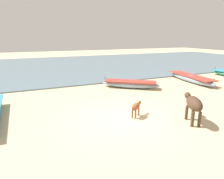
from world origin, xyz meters
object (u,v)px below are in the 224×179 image
fishing_boat_3 (130,84)px  cow_adult_dark (193,104)px  calf_near_rust (136,107)px  fishing_boat_2 (191,78)px

fishing_boat_3 → cow_adult_dark: size_ratio=2.29×
fishing_boat_3 → calf_near_rust: 4.93m
fishing_boat_2 → calf_near_rust: fishing_boat_2 is taller
fishing_boat_2 → fishing_boat_3: bearing=-87.2°
fishing_boat_3 → cow_adult_dark: (-0.34, -5.85, 0.52)m
fishing_boat_2 → cow_adult_dark: (-5.42, -5.64, 0.50)m
fishing_boat_3 → calf_near_rust: size_ratio=4.46×
fishing_boat_2 → cow_adult_dark: cow_adult_dark is taller
fishing_boat_3 → calf_near_rust: bearing=101.3°
fishing_boat_3 → cow_adult_dark: cow_adult_dark is taller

